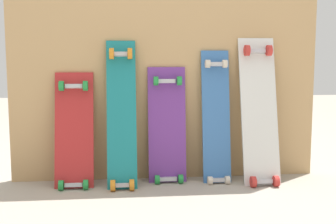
% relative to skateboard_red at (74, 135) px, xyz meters
% --- Properties ---
extents(ground_plane, '(12.00, 12.00, 0.00)m').
position_rel_skateboard_red_xyz_m(ground_plane, '(0.57, 0.06, -0.31)').
color(ground_plane, '#A89E8E').
extents(plywood_wall_panel, '(1.96, 0.04, 1.54)m').
position_rel_skateboard_red_xyz_m(plywood_wall_panel, '(0.57, 0.13, 0.46)').
color(plywood_wall_panel, tan).
rests_on(plywood_wall_panel, ground).
extents(skateboard_red, '(0.23, 0.24, 0.76)m').
position_rel_skateboard_red_xyz_m(skateboard_red, '(0.00, 0.00, 0.00)').
color(skateboard_red, '#B22626').
rests_on(skateboard_red, ground).
extents(skateboard_teal, '(0.18, 0.29, 0.95)m').
position_rel_skateboard_red_xyz_m(skateboard_teal, '(0.29, -0.02, 0.10)').
color(skateboard_teal, '#197A7F').
rests_on(skateboard_teal, ground).
extents(skateboard_purple, '(0.24, 0.17, 0.79)m').
position_rel_skateboard_red_xyz_m(skateboard_purple, '(0.58, 0.04, 0.02)').
color(skateboard_purple, '#6B338C').
rests_on(skateboard_purple, ground).
extents(skateboard_blue, '(0.18, 0.21, 0.90)m').
position_rel_skateboard_red_xyz_m(skateboard_blue, '(0.88, 0.02, 0.07)').
color(skateboard_blue, '#386BAD').
rests_on(skateboard_blue, ground).
extents(skateboard_white, '(0.23, 0.30, 0.97)m').
position_rel_skateboard_red_xyz_m(skateboard_white, '(1.15, -0.03, 0.11)').
color(skateboard_white, silver).
rests_on(skateboard_white, ground).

